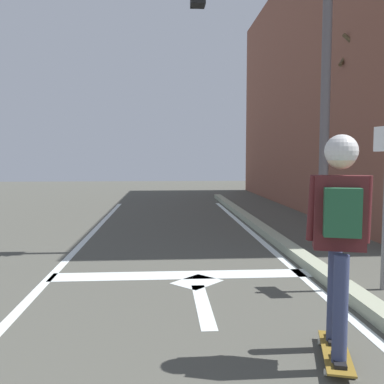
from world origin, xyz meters
TOP-DOWN VIEW (x-y plane):
  - lane_line_center at (-0.44, 6.00)m, footprint 0.12×20.00m
  - lane_line_curbside at (2.94, 6.00)m, footprint 0.12×20.00m
  - stop_bar at (1.33, 7.04)m, footprint 3.53×0.40m
  - lane_arrow_stem at (1.50, 5.87)m, footprint 0.16×1.40m
  - lane_arrow_head at (1.50, 6.72)m, footprint 0.71×0.71m
  - curb_strip at (3.19, 6.00)m, footprint 0.24×24.00m
  - skateboard at (2.43, 4.55)m, footprint 0.41×0.80m
  - skater at (2.43, 4.54)m, footprint 0.45×0.62m
  - traffic_signal_mast at (2.87, 8.54)m, footprint 4.45×0.34m
  - roadside_tree at (5.41, 10.65)m, footprint 0.95×0.95m

SIDE VIEW (x-z plane):
  - lane_line_center at x=-0.44m, z-range 0.00..0.01m
  - lane_line_curbside at x=2.94m, z-range 0.00..0.01m
  - stop_bar at x=1.33m, z-range 0.00..0.01m
  - lane_arrow_stem at x=1.50m, z-range 0.00..0.01m
  - lane_arrow_head at x=1.50m, z-range 0.00..0.01m
  - skateboard at x=2.43m, z-range 0.03..0.10m
  - curb_strip at x=3.19m, z-range 0.00..0.14m
  - skater at x=2.43m, z-range 0.31..2.00m
  - roadside_tree at x=5.41m, z-range -0.28..4.36m
  - traffic_signal_mast at x=2.87m, z-range 0.89..6.10m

